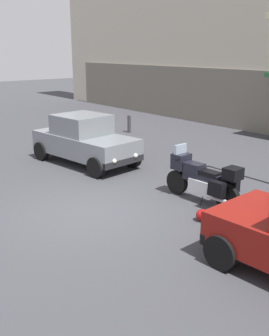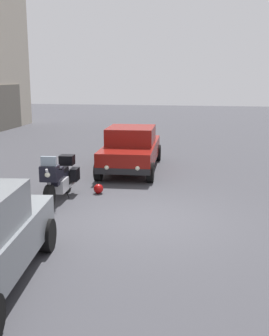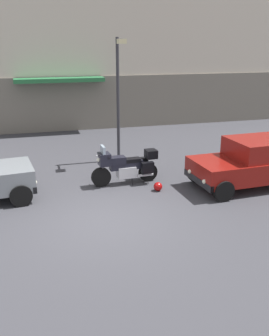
# 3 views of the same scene
# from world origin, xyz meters

# --- Properties ---
(ground_plane) EXTENTS (80.00, 80.00, 0.00)m
(ground_plane) POSITION_xyz_m (0.00, 0.00, 0.00)
(ground_plane) COLOR #38383D
(building_facade_rear) EXTENTS (38.86, 3.40, 12.64)m
(building_facade_rear) POSITION_xyz_m (-0.00, 12.36, 6.27)
(building_facade_rear) COLOR beige
(building_facade_rear) RESTS_ON ground
(motorcycle) EXTENTS (2.26, 0.78, 1.36)m
(motorcycle) POSITION_xyz_m (1.23, 2.58, 0.62)
(motorcycle) COLOR black
(motorcycle) RESTS_ON ground
(helmet) EXTENTS (0.28, 0.28, 0.28)m
(helmet) POSITION_xyz_m (2.04, 1.69, 0.14)
(helmet) COLOR #990C0C
(helmet) RESTS_ON ground
(car_sedan_far) EXTENTS (4.64, 2.11, 1.56)m
(car_sedan_far) POSITION_xyz_m (5.37, 1.33, 0.78)
(car_sedan_far) COLOR maroon
(car_sedan_far) RESTS_ON ground
(streetlamp_curbside) EXTENTS (0.28, 0.94, 4.66)m
(streetlamp_curbside) POSITION_xyz_m (1.58, 5.06, 2.85)
(streetlamp_curbside) COLOR #2D2D33
(streetlamp_curbside) RESTS_ON ground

